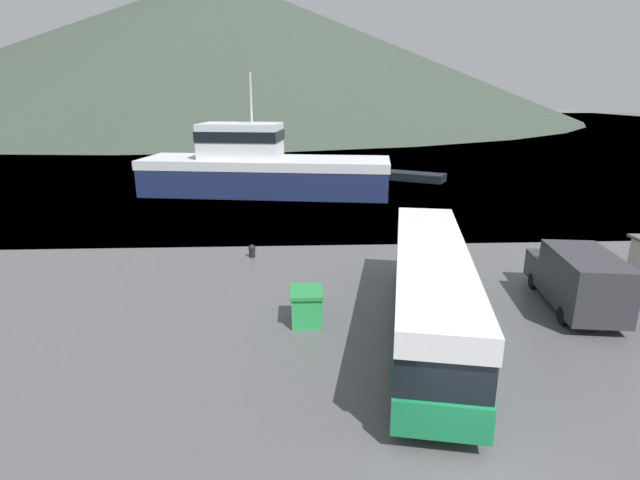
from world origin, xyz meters
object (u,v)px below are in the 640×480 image
Objects in this scene: delivery_van at (578,278)px; tour_bus at (430,288)px; small_boat at (415,177)px; fishing_boat at (262,167)px; storage_bin at (306,306)px.

tour_bus is at bearing -155.16° from delivery_van.
tour_bus is at bearing -161.79° from small_boat.
tour_bus reaches higher than small_boat.
delivery_van is 0.28× the size of fishing_boat.
fishing_boat is 3.57× the size of small_boat.
fishing_boat reaches higher than tour_bus.
fishing_boat is at bearing 117.83° from tour_bus.
delivery_van is 30.72m from small_boat.
tour_bus is 2.15× the size of small_boat.
small_boat is (7.16, 32.66, -1.46)m from tour_bus.
storage_bin is at bearing -169.58° from small_boat.
delivery_van is at bearing -150.55° from small_boat.
small_boat is at bearing 69.86° from storage_bin.
tour_bus is 4.69m from storage_bin.
fishing_boat is 14.49× the size of storage_bin.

